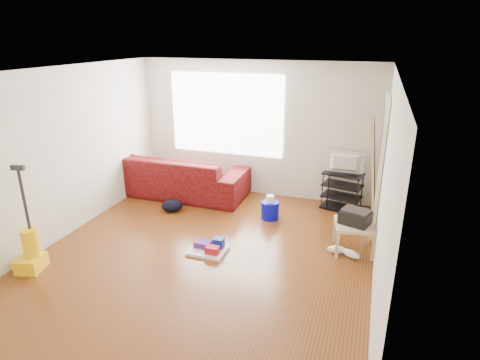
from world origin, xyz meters
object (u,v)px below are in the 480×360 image
(side_table, at_px, (354,228))
(bucket, at_px, (270,218))
(cleaning_tray, at_px, (209,248))
(backpack, at_px, (172,211))
(tv_stand, at_px, (342,191))
(sofa, at_px, (178,193))
(vacuum, at_px, (30,251))

(side_table, relative_size, bucket, 2.07)
(cleaning_tray, bearing_deg, backpack, 136.98)
(tv_stand, xyz_separation_m, cleaning_tray, (-1.62, -2.13, -0.28))
(tv_stand, relative_size, side_table, 1.19)
(tv_stand, xyz_separation_m, backpack, (-2.78, -1.05, -0.34))
(sofa, relative_size, cleaning_tray, 5.16)
(bucket, bearing_deg, side_table, -25.59)
(bucket, height_order, vacuum, vacuum)
(sofa, height_order, backpack, sofa)
(sofa, xyz_separation_m, vacuum, (-0.58, -3.01, 0.26))
(side_table, height_order, cleaning_tray, side_table)
(sofa, relative_size, bucket, 9.00)
(side_table, xyz_separation_m, backpack, (-3.08, 0.39, -0.36))
(bucket, bearing_deg, sofa, 165.68)
(vacuum, bearing_deg, backpack, 54.86)
(side_table, xyz_separation_m, cleaning_tray, (-1.92, -0.69, -0.30))
(tv_stand, distance_m, cleaning_tray, 2.69)
(sofa, height_order, cleaning_tray, sofa)
(bucket, distance_m, cleaning_tray, 1.46)
(tv_stand, height_order, vacuum, vacuum)
(backpack, relative_size, vacuum, 0.26)
(vacuum, bearing_deg, sofa, 65.17)
(bucket, relative_size, cleaning_tray, 0.57)
(backpack, bearing_deg, cleaning_tray, -62.36)
(cleaning_tray, xyz_separation_m, backpack, (-1.16, 1.08, -0.06))
(tv_stand, bearing_deg, side_table, -65.87)
(bucket, height_order, backpack, bucket)
(backpack, bearing_deg, tv_stand, 1.30)
(sofa, relative_size, backpack, 7.27)
(tv_stand, xyz_separation_m, side_table, (0.30, -1.44, 0.02))
(vacuum, bearing_deg, side_table, 11.13)
(tv_stand, bearing_deg, sofa, -162.60)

